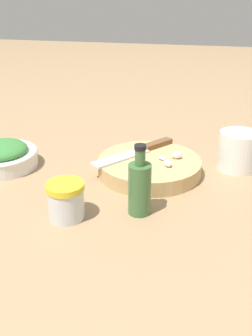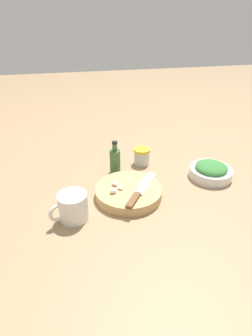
# 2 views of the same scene
# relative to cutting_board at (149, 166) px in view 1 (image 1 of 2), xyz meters

# --- Properties ---
(ground_plane) EXTENTS (5.00, 5.00, 0.00)m
(ground_plane) POSITION_rel_cutting_board_xyz_m (0.03, 0.12, -0.02)
(ground_plane) COLOR #997A56
(cutting_board) EXTENTS (0.24, 0.24, 0.04)m
(cutting_board) POSITION_rel_cutting_board_xyz_m (0.00, 0.00, 0.00)
(cutting_board) COLOR tan
(cutting_board) RESTS_ON ground_plane
(chef_knife) EXTENTS (0.17, 0.21, 0.01)m
(chef_knife) POSITION_rel_cutting_board_xyz_m (0.03, -0.04, 0.02)
(chef_knife) COLOR brown
(chef_knife) RESTS_ON cutting_board
(garlic_cloves) EXTENTS (0.06, 0.07, 0.02)m
(garlic_cloves) POSITION_rel_cutting_board_xyz_m (-0.05, 0.00, 0.03)
(garlic_cloves) COLOR silver
(garlic_cloves) RESTS_ON cutting_board
(herb_bowl) EXTENTS (0.17, 0.17, 0.06)m
(herb_bowl) POSITION_rel_cutting_board_xyz_m (0.36, 0.05, 0.01)
(herb_bowl) COLOR silver
(herb_bowl) RESTS_ON ground_plane
(spice_jar) EXTENTS (0.07, 0.07, 0.07)m
(spice_jar) POSITION_rel_cutting_board_xyz_m (0.12, 0.23, 0.02)
(spice_jar) COLOR silver
(spice_jar) RESTS_ON ground_plane
(coffee_mug) EXTENTS (0.12, 0.09, 0.09)m
(coffee_mug) POSITION_rel_cutting_board_xyz_m (-0.20, -0.08, 0.03)
(coffee_mug) COLOR silver
(coffee_mug) RESTS_ON ground_plane
(oil_bottle) EXTENTS (0.04, 0.04, 0.14)m
(oil_bottle) POSITION_rel_cutting_board_xyz_m (-0.01, 0.18, 0.04)
(oil_bottle) COLOR #3D6638
(oil_bottle) RESTS_ON ground_plane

